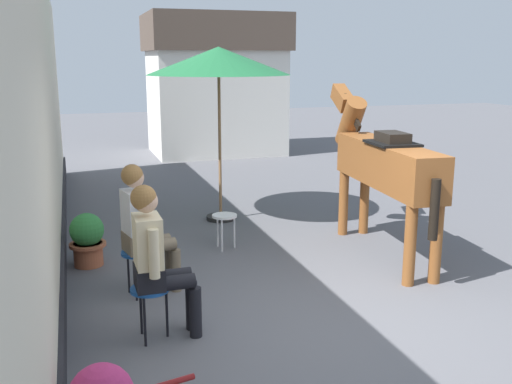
{
  "coord_description": "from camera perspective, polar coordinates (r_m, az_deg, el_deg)",
  "views": [
    {
      "loc": [
        -2.2,
        -4.46,
        2.41
      ],
      "look_at": [
        -0.4,
        1.2,
        1.05
      ],
      "focal_mm": 40.96,
      "sensor_mm": 36.0,
      "label": 1
    }
  ],
  "objects": [
    {
      "name": "pub_facade_wall",
      "position": [
        6.04,
        -20.79,
        3.74
      ],
      "size": [
        0.34,
        14.0,
        3.4
      ],
      "color": "beige",
      "rests_on": "ground_plane"
    },
    {
      "name": "spare_stool_white",
      "position": [
        7.5,
        -3.1,
        -2.67
      ],
      "size": [
        0.32,
        0.32,
        0.46
      ],
      "color": "white",
      "rests_on": "ground_plane"
    },
    {
      "name": "saddled_horse_center",
      "position": [
        7.36,
        12.26,
        2.8
      ],
      "size": [
        0.61,
        3.0,
        2.06
      ],
      "color": "brown",
      "rests_on": "ground_plane"
    },
    {
      "name": "distant_cottage",
      "position": [
        15.25,
        -4.03,
        10.57
      ],
      "size": [
        3.4,
        2.6,
        3.5
      ],
      "color": "silver",
      "rests_on": "ground_plane"
    },
    {
      "name": "ground_plane",
      "position": [
        8.15,
        -1.16,
        -4.32
      ],
      "size": [
        40.0,
        40.0,
        0.0
      ],
      "primitive_type": "plane",
      "color": "#56565B"
    },
    {
      "name": "seated_visitor_far",
      "position": [
        6.07,
        -11.03,
        -2.96
      ],
      "size": [
        0.61,
        0.48,
        1.39
      ],
      "color": "#194C99",
      "rests_on": "ground_plane"
    },
    {
      "name": "cafe_parasol",
      "position": [
        8.66,
        -3.67,
        12.55
      ],
      "size": [
        2.1,
        2.1,
        2.58
      ],
      "color": "black",
      "rests_on": "ground_plane"
    },
    {
      "name": "flower_planter_farthest",
      "position": [
        7.21,
        -16.15,
        -4.38
      ],
      "size": [
        0.43,
        0.43,
        0.64
      ],
      "color": "#A85638",
      "rests_on": "ground_plane"
    },
    {
      "name": "seated_visitor_near",
      "position": [
        5.09,
        -9.75,
        -6.01
      ],
      "size": [
        0.61,
        0.49,
        1.39
      ],
      "color": "#194C99",
      "rests_on": "ground_plane"
    }
  ]
}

